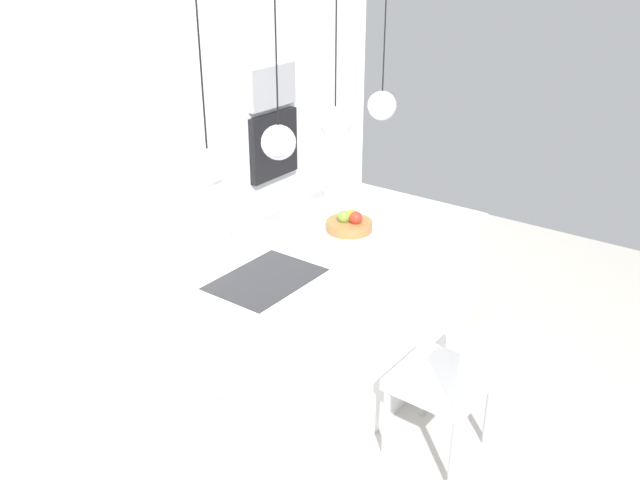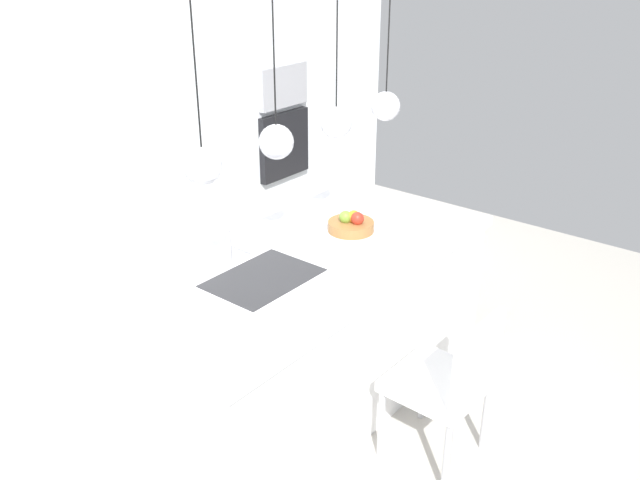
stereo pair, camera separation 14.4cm
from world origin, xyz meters
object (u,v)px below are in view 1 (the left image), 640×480
fruit_bowl (349,224)px  oven (273,145)px  chair_near (453,376)px  microwave (271,86)px

fruit_bowl → oven: (1.16, 1.57, -0.07)m
fruit_bowl → chair_near: bearing=-113.3°
fruit_bowl → microwave: size_ratio=0.51×
microwave → oven: size_ratio=0.96×
microwave → chair_near: size_ratio=0.62×
fruit_bowl → microwave: 2.00m
fruit_bowl → chair_near: (-0.39, -0.92, -0.47)m
fruit_bowl → oven: 1.95m
fruit_bowl → microwave: (1.16, 1.57, 0.43)m
fruit_bowl → microwave: microwave is taller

